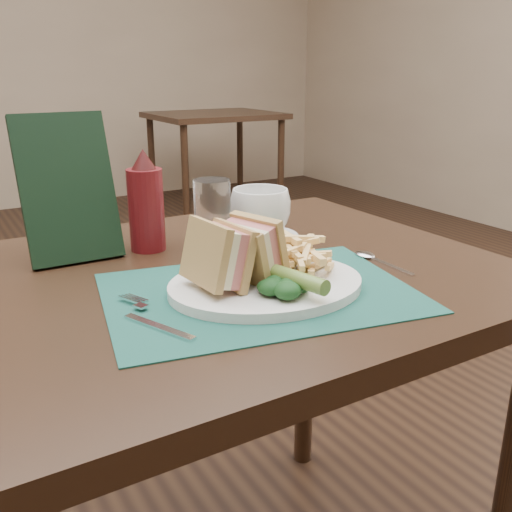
{
  "coord_description": "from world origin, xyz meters",
  "views": [
    {
      "loc": [
        -0.43,
        -1.3,
        1.07
      ],
      "look_at": [
        -0.01,
        -0.59,
        0.8
      ],
      "focal_mm": 40.0,
      "sensor_mm": 36.0,
      "label": 1
    }
  ],
  "objects_px": {
    "saucer": "(260,237)",
    "coffee_cup": "(260,212)",
    "sandwich_half_a": "(206,257)",
    "ketchup_bottle": "(146,200)",
    "plate": "(266,285)",
    "check_presenter": "(68,188)",
    "drinking_glass": "(212,215)",
    "placemat": "(259,292)",
    "table_main": "(235,454)",
    "sandwich_half_b": "(241,252)",
    "table_bg_right": "(215,163)"
  },
  "relations": [
    {
      "from": "saucer",
      "to": "coffee_cup",
      "type": "distance_m",
      "value": 0.05
    },
    {
      "from": "sandwich_half_a",
      "to": "ketchup_bottle",
      "type": "xyz_separation_m",
      "value": [
        0.02,
        0.28,
        0.03
      ]
    },
    {
      "from": "plate",
      "to": "check_presenter",
      "type": "bearing_deg",
      "value": 132.63
    },
    {
      "from": "drinking_glass",
      "to": "placemat",
      "type": "bearing_deg",
      "value": -99.68
    },
    {
      "from": "saucer",
      "to": "check_presenter",
      "type": "bearing_deg",
      "value": 167.31
    },
    {
      "from": "sandwich_half_a",
      "to": "drinking_glass",
      "type": "xyz_separation_m",
      "value": [
        0.12,
        0.22,
        -0.0
      ]
    },
    {
      "from": "coffee_cup",
      "to": "check_presenter",
      "type": "distance_m",
      "value": 0.36
    },
    {
      "from": "placemat",
      "to": "saucer",
      "type": "relative_size",
      "value": 3.02
    },
    {
      "from": "drinking_glass",
      "to": "check_presenter",
      "type": "relative_size",
      "value": 0.5
    },
    {
      "from": "table_main",
      "to": "ketchup_bottle",
      "type": "bearing_deg",
      "value": 116.5
    },
    {
      "from": "placemat",
      "to": "ketchup_bottle",
      "type": "relative_size",
      "value": 2.44
    },
    {
      "from": "sandwich_half_a",
      "to": "sandwich_half_b",
      "type": "height_order",
      "value": "sandwich_half_a"
    },
    {
      "from": "table_main",
      "to": "plate",
      "type": "height_order",
      "value": "plate"
    },
    {
      "from": "plate",
      "to": "coffee_cup",
      "type": "bearing_deg",
      "value": 69.38
    },
    {
      "from": "drinking_glass",
      "to": "coffee_cup",
      "type": "bearing_deg",
      "value": 1.98
    },
    {
      "from": "table_bg_right",
      "to": "ketchup_bottle",
      "type": "relative_size",
      "value": 4.84
    },
    {
      "from": "table_main",
      "to": "ketchup_bottle",
      "type": "relative_size",
      "value": 4.84
    },
    {
      "from": "table_main",
      "to": "placemat",
      "type": "xyz_separation_m",
      "value": [
        -0.02,
        -0.12,
        0.38
      ]
    },
    {
      "from": "sandwich_half_b",
      "to": "saucer",
      "type": "relative_size",
      "value": 0.63
    },
    {
      "from": "plate",
      "to": "check_presenter",
      "type": "height_order",
      "value": "check_presenter"
    },
    {
      "from": "saucer",
      "to": "coffee_cup",
      "type": "height_order",
      "value": "coffee_cup"
    },
    {
      "from": "drinking_glass",
      "to": "sandwich_half_b",
      "type": "bearing_deg",
      "value": -106.08
    },
    {
      "from": "placemat",
      "to": "sandwich_half_b",
      "type": "relative_size",
      "value": 4.78
    },
    {
      "from": "sandwich_half_b",
      "to": "check_presenter",
      "type": "distance_m",
      "value": 0.35
    },
    {
      "from": "table_main",
      "to": "check_presenter",
      "type": "bearing_deg",
      "value": 138.16
    },
    {
      "from": "table_bg_right",
      "to": "sandwich_half_a",
      "type": "bearing_deg",
      "value": -116.96
    },
    {
      "from": "table_main",
      "to": "plate",
      "type": "xyz_separation_m",
      "value": [
        -0.01,
        -0.12,
        0.38
      ]
    },
    {
      "from": "sandwich_half_b",
      "to": "drinking_glass",
      "type": "relative_size",
      "value": 0.73
    },
    {
      "from": "coffee_cup",
      "to": "sandwich_half_a",
      "type": "bearing_deg",
      "value": -135.21
    },
    {
      "from": "ketchup_bottle",
      "to": "saucer",
      "type": "bearing_deg",
      "value": -14.5
    },
    {
      "from": "plate",
      "to": "sandwich_half_b",
      "type": "xyz_separation_m",
      "value": [
        -0.04,
        0.01,
        0.06
      ]
    },
    {
      "from": "saucer",
      "to": "ketchup_bottle",
      "type": "xyz_separation_m",
      "value": [
        -0.21,
        0.05,
        0.09
      ]
    },
    {
      "from": "table_main",
      "to": "coffee_cup",
      "type": "height_order",
      "value": "coffee_cup"
    },
    {
      "from": "check_presenter",
      "to": "coffee_cup",
      "type": "bearing_deg",
      "value": -12.56
    },
    {
      "from": "plate",
      "to": "sandwich_half_a",
      "type": "bearing_deg",
      "value": -176.84
    },
    {
      "from": "plate",
      "to": "drinking_glass",
      "type": "height_order",
      "value": "drinking_glass"
    },
    {
      "from": "table_bg_right",
      "to": "drinking_glass",
      "type": "height_order",
      "value": "drinking_glass"
    },
    {
      "from": "drinking_glass",
      "to": "ketchup_bottle",
      "type": "relative_size",
      "value": 0.7
    },
    {
      "from": "coffee_cup",
      "to": "table_main",
      "type": "bearing_deg",
      "value": -137.04
    },
    {
      "from": "plate",
      "to": "drinking_glass",
      "type": "xyz_separation_m",
      "value": [
        0.03,
        0.23,
        0.06
      ]
    },
    {
      "from": "placemat",
      "to": "sandwich_half_a",
      "type": "xyz_separation_m",
      "value": [
        -0.08,
        0.01,
        0.07
      ]
    },
    {
      "from": "coffee_cup",
      "to": "saucer",
      "type": "bearing_deg",
      "value": 0.0
    },
    {
      "from": "sandwich_half_b",
      "to": "ketchup_bottle",
      "type": "xyz_separation_m",
      "value": [
        -0.04,
        0.28,
        0.03
      ]
    },
    {
      "from": "sandwich_half_b",
      "to": "saucer",
      "type": "distance_m",
      "value": 0.29
    },
    {
      "from": "sandwich_half_a",
      "to": "saucer",
      "type": "xyz_separation_m",
      "value": [
        0.23,
        0.22,
        -0.06
      ]
    },
    {
      "from": "table_bg_right",
      "to": "placemat",
      "type": "xyz_separation_m",
      "value": [
        -1.54,
        -3.21,
        0.38
      ]
    },
    {
      "from": "sandwich_half_b",
      "to": "plate",
      "type": "bearing_deg",
      "value": -33.57
    },
    {
      "from": "sandwich_half_a",
      "to": "plate",
      "type": "bearing_deg",
      "value": -11.06
    },
    {
      "from": "plate",
      "to": "coffee_cup",
      "type": "xyz_separation_m",
      "value": [
        0.13,
        0.23,
        0.05
      ]
    },
    {
      "from": "sandwich_half_a",
      "to": "drinking_glass",
      "type": "relative_size",
      "value": 0.77
    }
  ]
}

